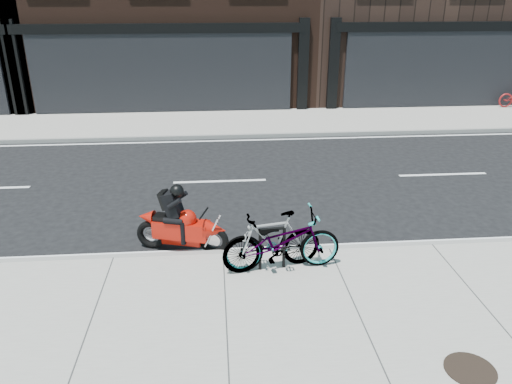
{
  "coord_description": "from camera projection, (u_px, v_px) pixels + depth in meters",
  "views": [
    {
      "loc": [
        -0.07,
        -10.12,
        4.72
      ],
      "look_at": [
        0.7,
        -0.95,
        0.9
      ],
      "focal_mm": 35.0,
      "sensor_mm": 36.0,
      "label": 1
    }
  ],
  "objects": [
    {
      "name": "motorcycle",
      "position": [
        185.0,
        225.0,
        9.37
      ],
      "size": [
        1.79,
        0.82,
        1.37
      ],
      "rotation": [
        0.0,
        0.0,
        -0.28
      ],
      "color": "black",
      "rests_on": "ground"
    },
    {
      "name": "sidewalk_near",
      "position": [
        229.0,
        371.0,
        6.5
      ],
      "size": [
        60.0,
        6.0,
        0.13
      ],
      "primitive_type": "cube",
      "color": "gray",
      "rests_on": "ground"
    },
    {
      "name": "bicycle_rear",
      "position": [
        272.0,
        241.0,
        8.55
      ],
      "size": [
        1.82,
        0.83,
        1.06
      ],
      "primitive_type": "imported",
      "rotation": [
        0.0,
        0.0,
        4.91
      ],
      "color": "gray",
      "rests_on": "sidewalk_near"
    },
    {
      "name": "bicycle_front",
      "position": [
        282.0,
        241.0,
        8.56
      ],
      "size": [
        2.08,
        0.84,
        1.07
      ],
      "primitive_type": "imported",
      "rotation": [
        0.0,
        0.0,
        1.64
      ],
      "color": "gray",
      "rests_on": "sidewalk_near"
    },
    {
      "name": "ground",
      "position": [
        221.0,
        214.0,
        11.13
      ],
      "size": [
        120.0,
        120.0,
        0.0
      ],
      "primitive_type": "plane",
      "color": "black",
      "rests_on": "ground"
    },
    {
      "name": "bike_rack",
      "position": [
        272.0,
        245.0,
        8.57
      ],
      "size": [
        0.47,
        0.1,
        0.79
      ],
      "rotation": [
        0.0,
        0.0,
        0.11
      ],
      "color": "black",
      "rests_on": "sidewalk_near"
    },
    {
      "name": "manhole_cover",
      "position": [
        470.0,
        370.0,
        6.43
      ],
      "size": [
        0.77,
        0.77,
        0.02
      ],
      "primitive_type": "cylinder",
      "rotation": [
        0.0,
        0.0,
        0.19
      ],
      "color": "black",
      "rests_on": "sidewalk_near"
    },
    {
      "name": "sidewalk_far",
      "position": [
        217.0,
        123.0,
        18.23
      ],
      "size": [
        60.0,
        3.5,
        0.13
      ],
      "primitive_type": "cube",
      "color": "gray",
      "rests_on": "ground"
    }
  ]
}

